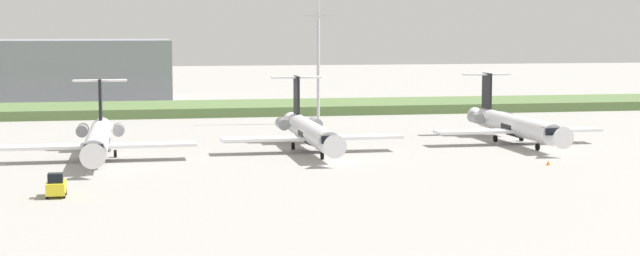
{
  "coord_description": "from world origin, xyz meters",
  "views": [
    {
      "loc": [
        -22.8,
        -108.87,
        15.75
      ],
      "look_at": [
        0.0,
        10.43,
        3.0
      ],
      "focal_mm": 54.53,
      "sensor_mm": 36.0,
      "label": 1
    }
  ],
  "objects_px": {
    "regional_jet_third": "(514,124)",
    "baggage_tug": "(56,186)",
    "antenna_mast": "(318,56)",
    "safety_cone_front_marker": "(548,163)",
    "regional_jet_second": "(310,131)",
    "regional_jet_nearest": "(98,138)"
  },
  "relations": [
    {
      "from": "regional_jet_third",
      "to": "baggage_tug",
      "type": "xyz_separation_m",
      "value": [
        -57.63,
        -31.58,
        -1.53
      ]
    },
    {
      "from": "antenna_mast",
      "to": "safety_cone_front_marker",
      "type": "xyz_separation_m",
      "value": [
        16.92,
        -51.51,
        -10.72
      ]
    },
    {
      "from": "regional_jet_second",
      "to": "antenna_mast",
      "type": "bearing_deg",
      "value": 77.57
    },
    {
      "from": "regional_jet_nearest",
      "to": "antenna_mast",
      "type": "relative_size",
      "value": 1.16
    },
    {
      "from": "regional_jet_second",
      "to": "regional_jet_nearest",
      "type": "bearing_deg",
      "value": -172.86
    },
    {
      "from": "regional_jet_third",
      "to": "safety_cone_front_marker",
      "type": "relative_size",
      "value": 56.36
    },
    {
      "from": "baggage_tug",
      "to": "safety_cone_front_marker",
      "type": "bearing_deg",
      "value": 11.46
    },
    {
      "from": "regional_jet_second",
      "to": "antenna_mast",
      "type": "distance_m",
      "value": 35.73
    },
    {
      "from": "regional_jet_second",
      "to": "antenna_mast",
      "type": "xyz_separation_m",
      "value": [
        7.47,
        33.9,
        8.46
      ]
    },
    {
      "from": "antenna_mast",
      "to": "regional_jet_nearest",
      "type": "bearing_deg",
      "value": -132.09
    },
    {
      "from": "regional_jet_second",
      "to": "regional_jet_third",
      "type": "bearing_deg",
      "value": 6.25
    },
    {
      "from": "baggage_tug",
      "to": "safety_cone_front_marker",
      "type": "height_order",
      "value": "baggage_tug"
    },
    {
      "from": "baggage_tug",
      "to": "regional_jet_third",
      "type": "bearing_deg",
      "value": 28.72
    },
    {
      "from": "regional_jet_third",
      "to": "baggage_tug",
      "type": "distance_m",
      "value": 65.73
    },
    {
      "from": "safety_cone_front_marker",
      "to": "regional_jet_second",
      "type": "bearing_deg",
      "value": 144.16
    },
    {
      "from": "regional_jet_nearest",
      "to": "baggage_tug",
      "type": "height_order",
      "value": "regional_jet_nearest"
    },
    {
      "from": "regional_jet_second",
      "to": "safety_cone_front_marker",
      "type": "relative_size",
      "value": 56.36
    },
    {
      "from": "regional_jet_nearest",
      "to": "regional_jet_second",
      "type": "distance_m",
      "value": 26.3
    },
    {
      "from": "regional_jet_third",
      "to": "regional_jet_second",
      "type": "bearing_deg",
      "value": -173.75
    },
    {
      "from": "regional_jet_second",
      "to": "safety_cone_front_marker",
      "type": "height_order",
      "value": "regional_jet_second"
    },
    {
      "from": "antenna_mast",
      "to": "safety_cone_front_marker",
      "type": "relative_size",
      "value": 48.44
    },
    {
      "from": "regional_jet_second",
      "to": "baggage_tug",
      "type": "xyz_separation_m",
      "value": [
        -29.05,
        -28.45,
        -1.53
      ]
    }
  ]
}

